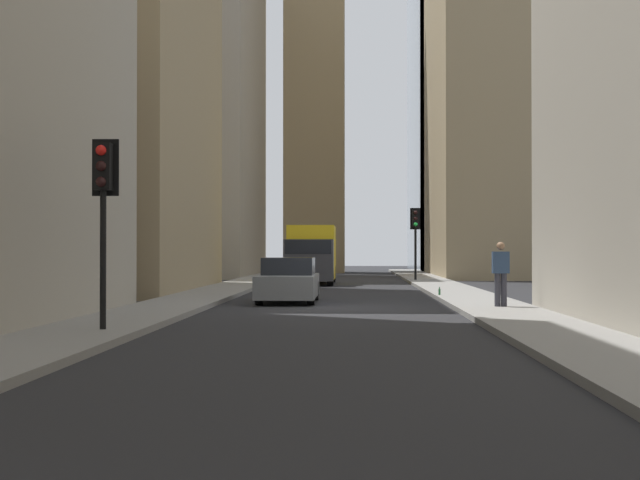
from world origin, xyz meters
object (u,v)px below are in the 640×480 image
delivery_truck (311,254)px  hatchback_grey (288,281)px  traffic_light_foreground (103,189)px  pedestrian (501,271)px  traffic_light_midblock (415,227)px  discarded_bottle (439,292)px

delivery_truck → hatchback_grey: size_ratio=1.50×
delivery_truck → traffic_light_foreground: size_ratio=1.77×
traffic_light_foreground → pedestrian: traffic_light_foreground is taller
hatchback_grey → traffic_light_foreground: traffic_light_foreground is taller
traffic_light_foreground → traffic_light_midblock: (28.74, -7.95, 0.01)m
pedestrian → delivery_truck: bearing=17.4°
hatchback_grey → traffic_light_midblock: traffic_light_midblock is taller
delivery_truck → hatchback_grey: 15.27m
hatchback_grey → traffic_light_midblock: 18.43m
hatchback_grey → pedestrian: (-3.96, -6.01, 0.42)m
discarded_bottle → traffic_light_foreground: bearing=150.0°
hatchback_grey → discarded_bottle: bearing=-66.7°
traffic_light_midblock → discarded_bottle: (-15.42, 0.26, -2.59)m
pedestrian → discarded_bottle: size_ratio=6.42×
delivery_truck → discarded_bottle: size_ratio=23.93×
traffic_light_midblock → discarded_bottle: traffic_light_midblock is taller
delivery_truck → hatchback_grey: (-15.25, -0.00, -0.80)m
delivery_truck → traffic_light_foreground: 26.62m
delivery_truck → traffic_light_midblock: size_ratio=1.76×
traffic_light_foreground → discarded_bottle: (13.32, -7.69, -2.57)m
traffic_light_midblock → discarded_bottle: 15.63m
delivery_truck → traffic_light_midblock: traffic_light_midblock is taller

